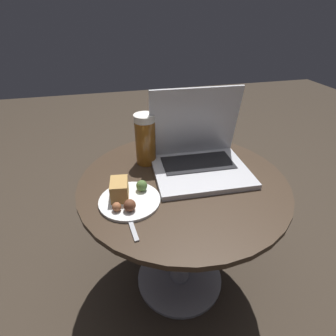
# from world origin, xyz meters

# --- Properties ---
(ground_plane) EXTENTS (6.00, 6.00, 0.00)m
(ground_plane) POSITION_xyz_m (0.00, 0.00, 0.00)
(ground_plane) COLOR #382D23
(table) EXTENTS (0.70, 0.70, 0.53)m
(table) POSITION_xyz_m (0.00, 0.00, 0.39)
(table) COLOR #9E9EA3
(table) RESTS_ON ground_plane
(laptop) EXTENTS (0.33, 0.28, 0.27)m
(laptop) POSITION_xyz_m (0.07, 0.06, 0.59)
(laptop) COLOR silver
(laptop) RESTS_ON table
(beer_glass) EXTENTS (0.07, 0.07, 0.19)m
(beer_glass) POSITION_xyz_m (-0.10, 0.14, 0.63)
(beer_glass) COLOR brown
(beer_glass) RESTS_ON table
(snack_plate) EXTENTS (0.18, 0.18, 0.07)m
(snack_plate) POSITION_xyz_m (-0.20, -0.07, 0.55)
(snack_plate) COLOR white
(snack_plate) RESTS_ON table
(fork) EXTENTS (0.04, 0.19, 0.00)m
(fork) POSITION_xyz_m (-0.20, -0.13, 0.53)
(fork) COLOR #B2B2B7
(fork) RESTS_ON table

